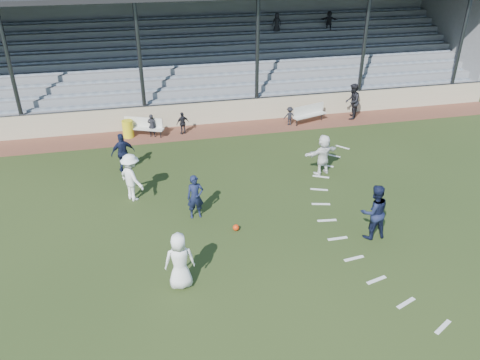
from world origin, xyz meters
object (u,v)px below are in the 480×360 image
Objects in this scene: bench_right at (309,112)px; official at (352,101)px; trash_bin at (128,129)px; bench_left at (144,125)px; football at (236,228)px; player_navy_lead at (195,197)px; player_white_lead at (180,261)px.

official is (2.48, 0.04, 0.41)m from bench_right.
official is at bearing -0.14° from trash_bin.
bench_left reaches higher than football.
official is (12.07, -0.03, 0.54)m from trash_bin.
player_navy_lead is (2.29, -8.12, 0.38)m from trash_bin.
trash_bin is 11.84m from player_white_lead.
player_navy_lead is (-1.23, 1.19, 0.72)m from football.
bench_right is at bearing 56.70° from football.
bench_right reaches higher than trash_bin.
football is 12.65m from official.
player_white_lead is 1.09× the size of player_navy_lead.
player_white_lead is (-2.19, -2.45, 0.79)m from football.
official is at bearing -17.60° from bench_right.
player_white_lead is (0.53, -11.76, 0.32)m from bench_left.
official reaches higher than player_white_lead.
bench_left is 0.81m from trash_bin.
trash_bin is at bearing -156.67° from bench_left.
football is at bearing -130.27° from player_white_lead.
player_white_lead reaches higher than football.
player_navy_lead is (-7.30, -8.05, 0.25)m from bench_right.
official is (9.78, 8.09, 0.16)m from player_navy_lead.
player_navy_lead is at bearing 136.08° from football.
official reaches higher than bench_right.
official is (8.55, 9.28, 0.88)m from football.
player_navy_lead reaches higher than trash_bin.
trash_bin is 3.85× the size of football.
bench_right is (8.79, -0.07, 0.00)m from bench_left.
player_white_lead reaches higher than bench_right.
trash_bin is at bearing -59.02° from official.
player_navy_lead reaches higher than bench_left.
bench_right is at bearing -58.01° from official.
official reaches higher than bench_left.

